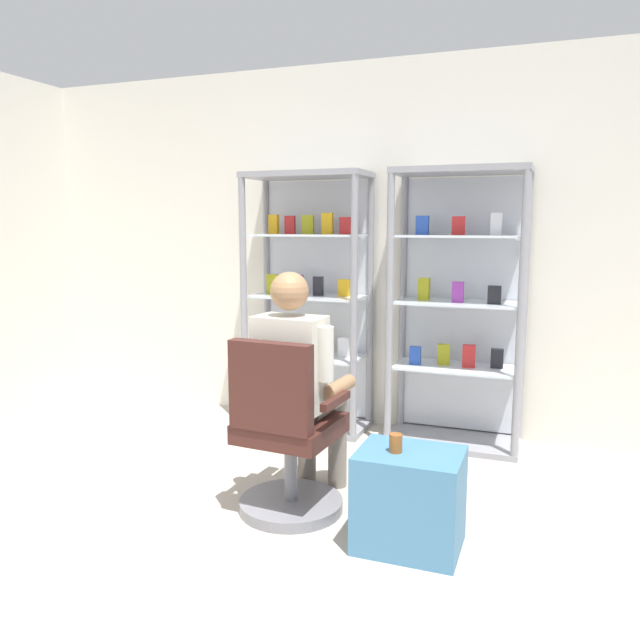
{
  "coord_description": "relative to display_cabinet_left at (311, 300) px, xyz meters",
  "views": [
    {
      "loc": [
        1.16,
        -1.6,
        1.53
      ],
      "look_at": [
        -0.05,
        1.65,
        1.0
      ],
      "focal_mm": 35.26,
      "sensor_mm": 36.0,
      "label": 1
    }
  ],
  "objects": [
    {
      "name": "seated_shopkeeper",
      "position": [
        0.45,
        -1.31,
        -0.25
      ],
      "size": [
        0.51,
        0.58,
        1.29
      ],
      "color": "slate",
      "rests_on": "ground"
    },
    {
      "name": "display_cabinet_right",
      "position": [
        1.1,
        -0.0,
        -0.01
      ],
      "size": [
        0.9,
        0.45,
        1.9
      ],
      "color": "gray",
      "rests_on": "ground"
    },
    {
      "name": "storage_crate",
      "position": [
        1.12,
        -1.58,
        -0.73
      ],
      "size": [
        0.49,
        0.38,
        0.47
      ],
      "primitive_type": "cube",
      "color": "teal",
      "rests_on": "ground"
    },
    {
      "name": "display_cabinet_left",
      "position": [
        0.0,
        0.0,
        0.0
      ],
      "size": [
        0.9,
        0.45,
        1.9
      ],
      "color": "gray",
      "rests_on": "ground"
    },
    {
      "name": "tea_glass",
      "position": [
        1.06,
        -1.6,
        -0.45
      ],
      "size": [
        0.06,
        0.06,
        0.09
      ],
      "primitive_type": "cylinder",
      "color": "brown",
      "rests_on": "storage_crate"
    },
    {
      "name": "back_wall",
      "position": [
        0.55,
        0.24,
        0.38
      ],
      "size": [
        6.0,
        0.1,
        2.7
      ],
      "primitive_type": "cube",
      "color": "silver",
      "rests_on": "ground"
    },
    {
      "name": "office_chair",
      "position": [
        0.44,
        -1.47,
        -0.57
      ],
      "size": [
        0.58,
        0.56,
        0.96
      ],
      "color": "slate",
      "rests_on": "ground"
    }
  ]
}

